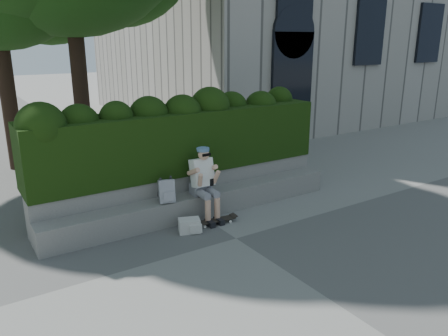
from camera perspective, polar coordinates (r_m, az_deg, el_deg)
ground at (r=7.59m, az=1.59°, el=-9.18°), size 80.00×80.00×0.00m
bench_ledge at (r=8.47m, az=-3.20°, el=-4.72°), size 6.00×0.45×0.45m
planter_wall at (r=8.81m, az=-4.76°, el=-2.86°), size 6.00×0.50×0.75m
hedge at (r=8.73m, az=-5.61°, el=3.60°), size 6.00×1.00×1.20m
person at (r=8.14m, az=-2.66°, el=-1.66°), size 0.40×0.76×1.38m
skateboard at (r=8.13m, az=-1.08°, el=-6.87°), size 0.76×0.26×0.08m
backpack_plaid at (r=7.92m, az=-7.49°, el=-3.03°), size 0.31×0.22×0.42m
backpack_ground at (r=7.80m, az=-4.55°, el=-7.50°), size 0.44×0.38×0.24m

